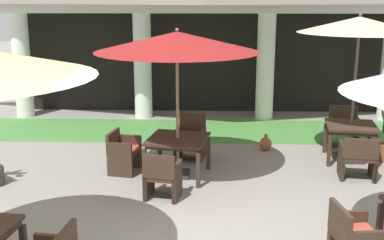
# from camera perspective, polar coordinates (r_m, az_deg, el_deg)

# --- Properties ---
(lawn_strip) EXTENTS (12.87, 2.16, 0.01)m
(lawn_strip) POSITION_cam_1_polar(r_m,az_deg,el_deg) (12.22, 1.26, -1.23)
(lawn_strip) COLOR #47843D
(lawn_strip) RESTS_ON ground
(patio_chair_mid_left_west) EXTENTS (0.59, 0.68, 0.81)m
(patio_chair_mid_left_west) POSITION_cam_1_polar(r_m,az_deg,el_deg) (6.48, 18.23, -12.90)
(patio_chair_mid_left_west) COLOR #38281E
(patio_chair_mid_left_west) RESTS_ON ground
(patio_table_mid_right) EXTENTS (1.21, 1.21, 0.74)m
(patio_table_mid_right) POSITION_cam_1_polar(r_m,az_deg,el_deg) (9.02, -1.66, -2.61)
(patio_table_mid_right) COLOR #38281E
(patio_table_mid_right) RESTS_ON ground
(patio_umbrella_mid_right) EXTENTS (2.90, 2.90, 2.72)m
(patio_umbrella_mid_right) POSITION_cam_1_polar(r_m,az_deg,el_deg) (8.67, -1.75, 8.95)
(patio_umbrella_mid_right) COLOR #2D2D2D
(patio_umbrella_mid_right) RESTS_ON ground
(patio_chair_mid_right_west) EXTENTS (0.59, 0.68, 0.79)m
(patio_chair_mid_right_west) POSITION_cam_1_polar(r_m,az_deg,el_deg) (9.40, -8.00, -3.70)
(patio_chair_mid_right_west) COLOR #38281E
(patio_chair_mid_right_west) RESTS_ON ground
(patio_chair_mid_right_south) EXTENTS (0.63, 0.58, 0.81)m
(patio_chair_mid_right_south) POSITION_cam_1_polar(r_m,az_deg,el_deg) (8.13, -3.47, -6.55)
(patio_chair_mid_right_south) COLOR #38281E
(patio_chair_mid_right_south) RESTS_ON ground
(patio_chair_mid_right_north) EXTENTS (0.66, 0.65, 0.89)m
(patio_chair_mid_right_north) POSITION_cam_1_polar(r_m,az_deg,el_deg) (10.09, -0.18, -2.20)
(patio_chair_mid_right_north) COLOR #38281E
(patio_chair_mid_right_north) RESTS_ON ground
(patio_table_far_back) EXTENTS (1.08, 1.08, 0.75)m
(patio_table_far_back) POSITION_cam_1_polar(r_m,az_deg,el_deg) (10.38, 17.91, -1.02)
(patio_table_far_back) COLOR #38281E
(patio_table_far_back) RESTS_ON ground
(patio_umbrella_far_back) EXTENTS (2.36, 2.36, 2.93)m
(patio_umbrella_far_back) POSITION_cam_1_polar(r_m,az_deg,el_deg) (10.07, 18.79, 10.13)
(patio_umbrella_far_back) COLOR #2D2D2D
(patio_umbrella_far_back) RESTS_ON ground
(patio_chair_far_back_north) EXTENTS (0.69, 0.59, 0.87)m
(patio_chair_far_back_north) POSITION_cam_1_polar(r_m,az_deg,el_deg) (11.44, 17.11, -0.87)
(patio_chair_far_back_north) COLOR #38281E
(patio_chair_far_back_north) RESTS_ON ground
(patio_chair_far_back_south) EXTENTS (0.70, 0.63, 0.82)m
(patio_chair_far_back_south) POSITION_cam_1_polar(r_m,az_deg,el_deg) (9.47, 18.65, -4.12)
(patio_chair_far_back_south) COLOR #38281E
(patio_chair_far_back_south) RESTS_ON ground
(terracotta_urn) EXTENTS (0.26, 0.26, 0.37)m
(terracotta_urn) POSITION_cam_1_polar(r_m,az_deg,el_deg) (10.77, 8.51, -2.72)
(terracotta_urn) COLOR brown
(terracotta_urn) RESTS_ON ground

